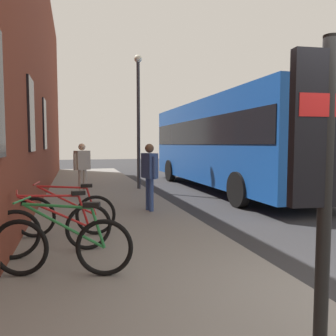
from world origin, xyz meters
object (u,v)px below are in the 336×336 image
Objects in this scene: bicycle_beside_lamp at (63,245)px; transit_info_sign at (326,151)px; bicycle_far_end at (54,229)px; pedestrian_crossing_street at (149,170)px; street_lamp at (138,110)px; city_bus at (225,140)px; bicycle_mid_rack at (66,214)px; pedestrian_by_facade at (82,164)px.

transit_info_sign is (-2.27, -1.88, 1.21)m from bicycle_beside_lamp.
bicycle_beside_lamp is 0.90m from bicycle_far_end.
transit_info_sign is 1.45× the size of pedestrian_crossing_street.
pedestrian_crossing_street is (2.75, -2.09, 0.62)m from bicycle_far_end.
street_lamp is at bearing -20.98° from bicycle_far_end.
pedestrian_crossing_street is (-3.68, 3.81, -0.79)m from city_bus.
bicycle_beside_lamp is at bearing -170.22° from bicycle_far_end.
bicycle_mid_rack is at bearing -8.98° from bicycle_far_end.
bicycle_far_end is 5.88m from pedestrian_by_facade.
bicycle_beside_lamp is 0.35× the size of street_lamp.
bicycle_far_end is 0.17× the size of city_bus.
pedestrian_by_facade is at bearing 9.31° from transit_info_sign.
bicycle_beside_lamp and bicycle_mid_rack have the same top height.
bicycle_far_end is 8.84m from city_bus.
bicycle_mid_rack is at bearing 24.50° from transit_info_sign.
street_lamp is at bearing 83.94° from city_bus.
street_lamp is (0.35, 3.30, 1.10)m from city_bus.
transit_info_sign is at bearing 179.46° from pedestrian_crossing_street.
transit_info_sign reaches higher than pedestrian_by_facade.
city_bus is (5.47, -5.75, 1.41)m from bicycle_mid_rack.
bicycle_mid_rack is at bearing 157.17° from street_lamp.
transit_info_sign is 10.35m from city_bus.
bicycle_beside_lamp is 0.97× the size of bicycle_mid_rack.
bicycle_mid_rack is 1.07× the size of pedestrian_crossing_street.
bicycle_mid_rack is at bearing 133.56° from city_bus.
pedestrian_crossing_street is (-3.07, -1.53, -0.01)m from pedestrian_by_facade.
bicycle_far_end and bicycle_mid_rack have the same top height.
street_lamp reaches higher than pedestrian_by_facade.
city_bus is 5.43m from pedestrian_by_facade.
pedestrian_crossing_street is 4.48m from street_lamp.
pedestrian_by_facade is 0.34× the size of street_lamp.
bicycle_far_end is at bearing 137.48° from city_bus.
bicycle_far_end is at bearing 142.80° from pedestrian_crossing_street.
bicycle_far_end is 3.51m from pedestrian_crossing_street.
transit_info_sign is (-4.13, -1.88, 1.21)m from bicycle_mid_rack.
city_bus is at bearing -21.96° from transit_info_sign.
bicycle_beside_lamp is 1.04× the size of pedestrian_crossing_street.
city_bus reaches higher than transit_info_sign.
city_bus is 3.50m from street_lamp.
pedestrian_by_facade is at bearing -4.81° from bicycle_mid_rack.
pedestrian_by_facade is 1.01× the size of pedestrian_crossing_street.
bicycle_beside_lamp is 1.04× the size of pedestrian_by_facade.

